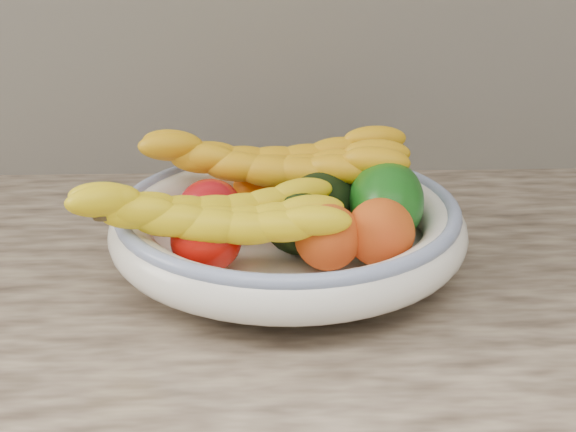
{
  "coord_description": "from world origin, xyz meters",
  "views": [
    {
      "loc": [
        -0.03,
        0.85,
        1.29
      ],
      "look_at": [
        0.0,
        1.66,
        0.96
      ],
      "focal_mm": 50.0,
      "sensor_mm": 36.0,
      "label": 1
    }
  ],
  "objects_px": {
    "banana_bunch_back": "(273,170)",
    "green_mango": "(386,201)",
    "fruit_bowl": "(288,226)",
    "banana_bunch_front": "(209,223)"
  },
  "relations": [
    {
      "from": "banana_bunch_back",
      "to": "green_mango",
      "type": "bearing_deg",
      "value": -23.83
    },
    {
      "from": "fruit_bowl",
      "to": "banana_bunch_front",
      "type": "height_order",
      "value": "banana_bunch_front"
    },
    {
      "from": "fruit_bowl",
      "to": "banana_bunch_front",
      "type": "distance_m",
      "value": 0.11
    },
    {
      "from": "fruit_bowl",
      "to": "green_mango",
      "type": "relative_size",
      "value": 3.15
    },
    {
      "from": "green_mango",
      "to": "banana_bunch_front",
      "type": "distance_m",
      "value": 0.2
    },
    {
      "from": "green_mango",
      "to": "banana_bunch_back",
      "type": "height_order",
      "value": "banana_bunch_back"
    },
    {
      "from": "fruit_bowl",
      "to": "banana_bunch_front",
      "type": "relative_size",
      "value": 1.35
    },
    {
      "from": "banana_bunch_back",
      "to": "fruit_bowl",
      "type": "bearing_deg",
      "value": -71.52
    },
    {
      "from": "green_mango",
      "to": "banana_bunch_back",
      "type": "bearing_deg",
      "value": 148.41
    },
    {
      "from": "banana_bunch_back",
      "to": "banana_bunch_front",
      "type": "distance_m",
      "value": 0.16
    }
  ]
}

